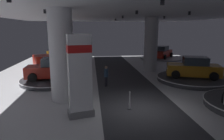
{
  "coord_description": "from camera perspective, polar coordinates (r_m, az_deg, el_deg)",
  "views": [
    {
      "loc": [
        -2.64,
        -10.12,
        4.31
      ],
      "look_at": [
        -1.17,
        3.95,
        1.4
      ],
      "focal_mm": 31.97,
      "sensor_mm": 36.0,
      "label": 1
    }
  ],
  "objects": [
    {
      "name": "ground",
      "position": [
        11.32,
        8.16,
        -11.02
      ],
      "size": [
        24.0,
        44.0,
        0.06
      ],
      "color": "#B2B2B7"
    },
    {
      "name": "ceiling_with_spotlights",
      "position": [
        10.53,
        9.07,
        18.24
      ],
      "size": [
        24.0,
        44.0,
        0.39
      ],
      "color": "silver"
    },
    {
      "name": "column_left",
      "position": [
        12.32,
        -14.23,
        3.99
      ],
      "size": [
        1.43,
        1.43,
        5.5
      ],
      "color": "silver",
      "rests_on": "ground"
    },
    {
      "name": "column_right",
      "position": [
        20.96,
        11.03,
        7.15
      ],
      "size": [
        1.36,
        1.36,
        5.5
      ],
      "color": "#ADADB2",
      "rests_on": "ground"
    },
    {
      "name": "brand_sign_pylon",
      "position": [
        9.78,
        -9.19,
        -1.53
      ],
      "size": [
        1.38,
        0.93,
        4.08
      ],
      "color": "slate",
      "rests_on": "ground"
    },
    {
      "name": "display_platform_deep_right",
      "position": [
        29.66,
        13.93,
        3.21
      ],
      "size": [
        6.05,
        6.05,
        0.25
      ],
      "color": "#B7B7BC",
      "rests_on": "ground"
    },
    {
      "name": "display_car_deep_right",
      "position": [
        29.52,
        14.0,
        4.88
      ],
      "size": [
        4.04,
        4.4,
        1.71
      ],
      "color": "maroon",
      "rests_on": "display_platform_deep_right"
    },
    {
      "name": "display_platform_mid_right",
      "position": [
        18.18,
        21.91,
        -2.31
      ],
      "size": [
        5.85,
        5.85,
        0.35
      ],
      "color": "#333338",
      "rests_on": "ground"
    },
    {
      "name": "display_car_mid_right",
      "position": [
        18.0,
        22.23,
        0.54
      ],
      "size": [
        4.56,
        3.24,
        1.71
      ],
      "color": "#B77519",
      "rests_on": "display_platform_mid_right"
    },
    {
      "name": "display_platform_deep_left",
      "position": [
        28.24,
        -13.48,
        2.93
      ],
      "size": [
        5.52,
        5.52,
        0.35
      ],
      "color": "silver",
      "rests_on": "ground"
    },
    {
      "name": "display_car_deep_left",
      "position": [
        28.14,
        -13.62,
        4.78
      ],
      "size": [
        4.54,
        3.14,
        1.71
      ],
      "color": "#B77519",
      "rests_on": "display_platform_deep_left"
    },
    {
      "name": "display_platform_mid_left",
      "position": [
        17.27,
        -16.37,
        -2.71
      ],
      "size": [
        5.34,
        5.34,
        0.31
      ],
      "color": "#333338",
      "rests_on": "ground"
    },
    {
      "name": "display_car_mid_left",
      "position": [
        17.07,
        -16.44,
        0.23
      ],
      "size": [
        4.32,
        2.41,
        1.71
      ],
      "color": "maroon",
      "rests_on": "display_platform_mid_left"
    },
    {
      "name": "display_platform_far_left",
      "position": [
        22.97,
        -14.64,
        0.77
      ],
      "size": [
        5.68,
        5.68,
        0.23
      ],
      "color": "silver",
      "rests_on": "ground"
    },
    {
      "name": "pickup_truck_far_left",
      "position": [
        22.89,
        -14.0,
        3.4
      ],
      "size": [
        5.69,
        4.29,
        2.3
      ],
      "color": "maroon",
      "rests_on": "display_platform_far_left"
    },
    {
      "name": "visitor_walking_near",
      "position": [
        15.12,
        -1.7,
        -1.4
      ],
      "size": [
        0.32,
        0.32,
        1.59
      ],
      "color": "black",
      "rests_on": "ground"
    },
    {
      "name": "stanchion_a",
      "position": [
        11.09,
        5.06,
        -9.24
      ],
      "size": [
        0.28,
        0.28,
        1.01
      ],
      "color": "#333338",
      "rests_on": "ground"
    }
  ]
}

